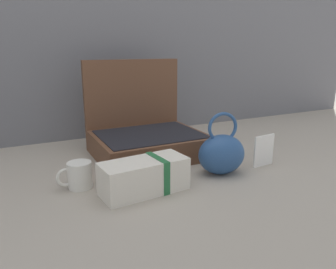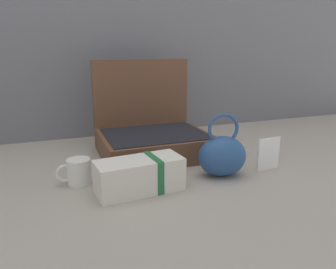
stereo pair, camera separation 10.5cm
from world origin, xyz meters
name	(u,v)px [view 1 (the left image)]	position (x,y,z in m)	size (l,w,h in m)	color
ground_plane	(160,173)	(0.00, 0.00, 0.00)	(6.00, 6.00, 0.00)	#9E9384
open_suitcase	(146,135)	(0.04, 0.22, 0.08)	(0.41, 0.35, 0.36)	brown
teal_pouch_handbag	(222,153)	(0.18, -0.10, 0.07)	(0.18, 0.14, 0.21)	#284C7F
cream_toiletry_bag	(145,176)	(-0.10, -0.11, 0.05)	(0.26, 0.13, 0.10)	silver
coffee_mug	(79,175)	(-0.27, 0.00, 0.04)	(0.11, 0.07, 0.08)	silver
info_card_left	(264,151)	(0.36, -0.10, 0.06)	(0.09, 0.01, 0.11)	white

